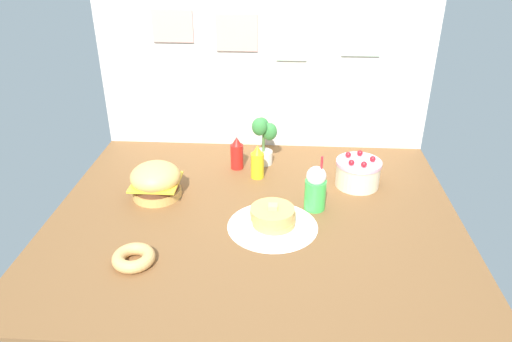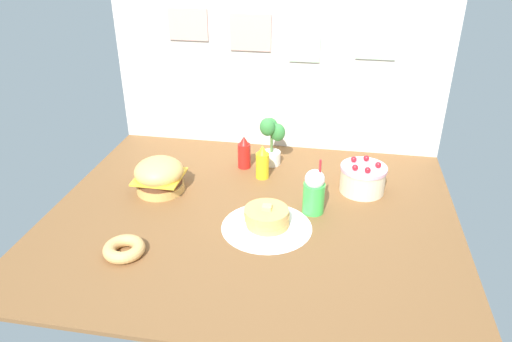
# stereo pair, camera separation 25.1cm
# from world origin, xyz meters

# --- Properties ---
(ground_plane) EXTENTS (2.08, 1.76, 0.02)m
(ground_plane) POSITION_xyz_m (0.00, 0.00, -0.01)
(ground_plane) COLOR brown
(back_wall) EXTENTS (2.08, 0.04, 1.06)m
(back_wall) POSITION_xyz_m (0.00, 0.88, 0.54)
(back_wall) COLOR beige
(back_wall) RESTS_ON ground_plane
(doily_mat) EXTENTS (0.45, 0.45, 0.00)m
(doily_mat) POSITION_xyz_m (0.09, -0.10, 0.00)
(doily_mat) COLOR white
(doily_mat) RESTS_ON ground_plane
(burger) EXTENTS (0.27, 0.27, 0.19)m
(burger) POSITION_xyz_m (-0.55, 0.15, 0.09)
(burger) COLOR #DBA859
(burger) RESTS_ON ground_plane
(pancake_stack) EXTENTS (0.35, 0.35, 0.12)m
(pancake_stack) POSITION_xyz_m (0.10, -0.10, 0.05)
(pancake_stack) COLOR white
(pancake_stack) RESTS_ON doily_mat
(layer_cake) EXTENTS (0.25, 0.25, 0.18)m
(layer_cake) POSITION_xyz_m (0.56, 0.34, 0.08)
(layer_cake) COLOR beige
(layer_cake) RESTS_ON ground_plane
(ketchup_bottle) EXTENTS (0.08, 0.08, 0.20)m
(ketchup_bottle) POSITION_xyz_m (-0.14, 0.52, 0.09)
(ketchup_bottle) COLOR red
(ketchup_bottle) RESTS_ON ground_plane
(mustard_bottle) EXTENTS (0.08, 0.08, 0.20)m
(mustard_bottle) POSITION_xyz_m (-0.01, 0.40, 0.09)
(mustard_bottle) COLOR yellow
(mustard_bottle) RESTS_ON ground_plane
(cream_soda_cup) EXTENTS (0.11, 0.11, 0.30)m
(cream_soda_cup) POSITION_xyz_m (0.31, 0.08, 0.12)
(cream_soda_cup) COLOR green
(cream_soda_cup) RESTS_ON ground_plane
(donut_pink_glaze) EXTENTS (0.19, 0.19, 0.06)m
(donut_pink_glaze) POSITION_xyz_m (-0.50, -0.43, 0.03)
(donut_pink_glaze) COLOR tan
(donut_pink_glaze) RESTS_ON ground_plane
(potted_plant) EXTENTS (0.15, 0.12, 0.31)m
(potted_plant) POSITION_xyz_m (0.01, 0.59, 0.17)
(potted_plant) COLOR white
(potted_plant) RESTS_ON ground_plane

